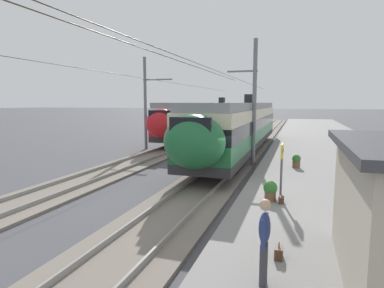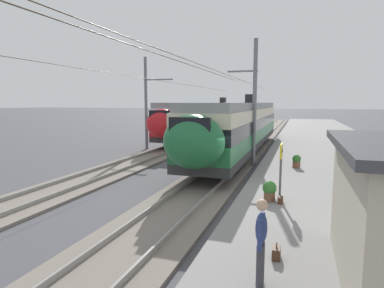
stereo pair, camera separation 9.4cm
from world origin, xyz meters
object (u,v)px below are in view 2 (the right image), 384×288
object	(u,v)px
catenary_mast_far_side	(148,101)
passenger_walking	(261,238)
potted_plant_by_shelter	(297,161)
potted_plant_platform_edge	(270,190)
handbag_near_sign	(280,200)
handbag_beside_passenger	(276,253)
catenary_mast_mid	(253,102)
platform_sign	(281,159)
train_near_platform	(241,125)
train_far_track	(213,116)

from	to	relation	value
catenary_mast_far_side	passenger_walking	distance (m)	21.66
catenary_mast_far_side	potted_plant_by_shelter	size ratio (longest dim) A/B	56.36
catenary_mast_far_side	passenger_walking	world-z (taller)	catenary_mast_far_side
potted_plant_platform_edge	handbag_near_sign	bearing A→B (deg)	-112.09
passenger_walking	handbag_beside_passenger	world-z (taller)	passenger_walking
handbag_beside_passenger	potted_plant_platform_edge	world-z (taller)	potted_plant_platform_edge
catenary_mast_far_side	potted_plant_platform_edge	size ratio (longest dim) A/B	55.94
handbag_beside_passenger	handbag_near_sign	xyz separation A→B (m)	(4.17, 0.16, -0.01)
catenary_mast_far_side	catenary_mast_mid	bearing A→B (deg)	-118.16
platform_sign	handbag_near_sign	xyz separation A→B (m)	(-0.48, -0.05, -1.37)
catenary_mast_far_side	handbag_beside_passenger	world-z (taller)	catenary_mast_far_side
potted_plant_platform_edge	platform_sign	bearing A→B (deg)	-47.08
catenary_mast_mid	potted_plant_platform_edge	xyz separation A→B (m)	(-7.78, -1.75, -3.13)
catenary_mast_mid	potted_plant_platform_edge	size ratio (longest dim) A/B	55.94
passenger_walking	potted_plant_platform_edge	xyz separation A→B (m)	(5.50, 0.32, -0.54)
passenger_walking	handbag_near_sign	xyz separation A→B (m)	(5.34, -0.07, -0.82)
train_near_platform	platform_sign	world-z (taller)	train_near_platform
potted_plant_platform_edge	train_near_platform	bearing A→B (deg)	14.64
train_near_platform	handbag_beside_passenger	bearing A→B (deg)	-167.29
train_far_track	platform_sign	world-z (taller)	train_far_track
catenary_mast_far_side	handbag_near_sign	size ratio (longest dim) A/B	111.69
potted_plant_by_shelter	catenary_mast_far_side	bearing A→B (deg)	62.07
handbag_beside_passenger	train_near_platform	bearing A→B (deg)	12.71
platform_sign	potted_plant_by_shelter	bearing A→B (deg)	-4.61
train_near_platform	platform_sign	distance (m)	12.21
passenger_walking	train_near_platform	bearing A→B (deg)	11.18
train_far_track	platform_sign	bearing A→B (deg)	-160.02
platform_sign	passenger_walking	bearing A→B (deg)	179.83
train_far_track	platform_sign	xyz separation A→B (m)	(-25.58, -9.30, -0.36)
catenary_mast_far_side	handbag_beside_passenger	size ratio (longest dim) A/B	103.28
platform_sign	handbag_beside_passenger	bearing A→B (deg)	-177.46
train_far_track	potted_plant_platform_edge	size ratio (longest dim) A/B	43.55
train_far_track	handbag_near_sign	bearing A→B (deg)	-160.26
catenary_mast_far_side	potted_plant_by_shelter	world-z (taller)	catenary_mast_far_side
catenary_mast_far_side	handbag_beside_passenger	distance (m)	20.93
catenary_mast_mid	platform_sign	world-z (taller)	catenary_mast_mid
catenary_mast_mid	potted_plant_by_shelter	world-z (taller)	catenary_mast_mid
train_far_track	handbag_near_sign	size ratio (longest dim) A/B	86.95
passenger_walking	handbag_beside_passenger	xyz separation A→B (m)	(1.17, -0.22, -0.81)
passenger_walking	handbag_near_sign	bearing A→B (deg)	-0.72
catenary_mast_far_side	potted_plant_platform_edge	world-z (taller)	catenary_mast_far_side
catenary_mast_mid	platform_sign	xyz separation A→B (m)	(-7.46, -2.09, -2.04)
platform_sign	potted_plant_by_shelter	distance (m)	6.25
train_near_platform	train_far_track	distance (m)	15.06
train_far_track	catenary_mast_far_side	distance (m)	13.42
platform_sign	passenger_walking	size ratio (longest dim) A/B	1.20
train_near_platform	handbag_beside_passenger	xyz separation A→B (m)	(-16.34, -3.69, -1.70)
platform_sign	passenger_walking	xyz separation A→B (m)	(-5.82, 0.02, -0.54)
train_far_track	catenary_mast_mid	bearing A→B (deg)	-158.31
passenger_walking	catenary_mast_mid	bearing A→B (deg)	8.88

